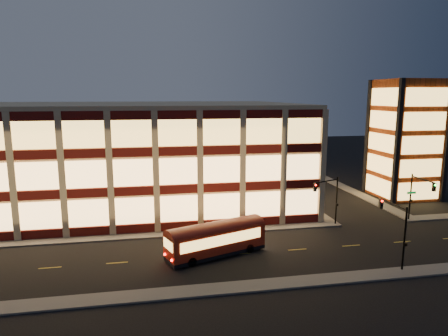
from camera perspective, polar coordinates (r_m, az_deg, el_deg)
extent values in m
plane|color=black|center=(45.61, -11.92, -9.94)|extent=(200.00, 200.00, 0.00)
cube|color=#514F4C|center=(46.72, -15.63, -9.51)|extent=(54.00, 2.00, 0.15)
cube|color=#514F4C|center=(65.46, 9.00, -3.52)|extent=(2.00, 30.00, 0.15)
cube|color=#514F4C|center=(69.85, 17.55, -3.00)|extent=(2.00, 30.00, 0.15)
cube|color=#514F4C|center=(33.68, -12.40, -17.47)|extent=(100.00, 2.00, 0.15)
cube|color=tan|center=(60.60, -14.67, 1.82)|extent=(50.00, 30.00, 14.00)
cube|color=tan|center=(59.99, -14.99, 8.69)|extent=(50.40, 30.40, 0.50)
cube|color=#470C0A|center=(47.36, -15.57, -8.50)|extent=(50.10, 0.25, 1.00)
cube|color=#FFBD6B|center=(46.75, -15.70, -6.06)|extent=(49.00, 0.20, 3.00)
cube|color=#470C0A|center=(65.04, 8.28, -3.07)|extent=(0.25, 30.10, 1.00)
cube|color=#FFBD6B|center=(64.58, 8.31, -1.26)|extent=(0.20, 29.00, 3.00)
cube|color=#470C0A|center=(46.15, -15.84, -3.32)|extent=(50.10, 0.25, 1.00)
cube|color=#FFBD6B|center=(45.73, -15.96, -0.76)|extent=(49.00, 0.20, 3.00)
cube|color=#470C0A|center=(64.16, 8.38, 0.75)|extent=(0.25, 30.10, 1.00)
cube|color=#FFBD6B|center=(63.84, 8.41, 2.61)|extent=(0.20, 29.00, 3.00)
cube|color=#470C0A|center=(45.34, -16.11, 2.09)|extent=(50.10, 0.25, 1.00)
cube|color=#FFBD6B|center=(45.12, -16.24, 4.73)|extent=(49.00, 0.20, 3.00)
cube|color=#470C0A|center=(63.58, 8.49, 4.66)|extent=(0.25, 30.10, 1.00)
cube|color=#FFBD6B|center=(63.40, 8.52, 6.55)|extent=(0.20, 29.00, 3.00)
cube|color=#8C3814|center=(67.33, 24.48, 3.77)|extent=(8.00, 8.00, 18.00)
cube|color=black|center=(61.80, 23.55, 3.33)|extent=(0.60, 0.60, 18.00)
cube|color=black|center=(66.60, 29.27, 3.32)|extent=(0.60, 0.60, 18.00)
cube|color=black|center=(68.53, 19.83, 4.19)|extent=(0.60, 0.60, 18.00)
cube|color=black|center=(72.89, 25.28, 4.15)|extent=(0.60, 0.60, 18.00)
cube|color=#FFC159|center=(65.20, 26.05, -2.97)|extent=(6.60, 0.16, 2.60)
cube|color=#FFC159|center=(66.21, 21.12, -2.41)|extent=(0.16, 6.60, 2.60)
cube|color=#FFC159|center=(64.56, 26.29, -0.03)|extent=(6.60, 0.16, 2.60)
cube|color=#FFC159|center=(65.58, 21.31, 0.49)|extent=(0.16, 6.60, 2.60)
cube|color=#FFC159|center=(64.10, 26.53, 2.96)|extent=(6.60, 0.16, 2.60)
cube|color=#FFC159|center=(65.13, 21.51, 3.43)|extent=(0.16, 6.60, 2.60)
cube|color=#FFC159|center=(63.81, 26.78, 5.99)|extent=(6.60, 0.16, 2.60)
cube|color=#FFC159|center=(64.84, 21.71, 6.42)|extent=(0.16, 6.60, 2.60)
cube|color=#FFC159|center=(63.71, 27.03, 9.03)|extent=(6.60, 0.16, 2.60)
cube|color=#FFC159|center=(64.74, 21.91, 9.41)|extent=(0.16, 6.60, 2.60)
cylinder|color=black|center=(50.48, 15.77, -4.55)|extent=(0.18, 0.18, 6.00)
cylinder|color=black|center=(48.46, 14.46, -1.82)|extent=(3.56, 1.63, 0.14)
cube|color=black|center=(47.19, 12.88, -2.70)|extent=(0.32, 0.32, 0.95)
sphere|color=#FF0C05|center=(46.96, 12.99, -2.39)|extent=(0.20, 0.20, 0.20)
cube|color=black|center=(50.41, 15.85, -5.05)|extent=(0.25, 0.18, 0.28)
cylinder|color=black|center=(55.58, 25.08, -3.79)|extent=(0.18, 0.18, 6.00)
cylinder|color=black|center=(53.45, 26.54, -1.47)|extent=(0.14, 4.00, 0.14)
cube|color=black|center=(52.01, 27.81, -2.45)|extent=(0.32, 0.32, 0.95)
sphere|color=#0CFF26|center=(51.81, 27.96, -2.16)|extent=(0.20, 0.20, 0.20)
cube|color=black|center=(55.51, 25.17, -4.24)|extent=(0.25, 0.18, 0.28)
cube|color=#0C7226|center=(55.33, 25.22, -3.22)|extent=(1.20, 0.06, 0.28)
cylinder|color=black|center=(39.56, 24.37, -9.26)|extent=(0.18, 0.18, 6.00)
cylinder|color=black|center=(40.36, 23.05, -4.77)|extent=(0.14, 4.00, 0.14)
cube|color=black|center=(42.10, 21.50, -4.76)|extent=(0.32, 0.32, 0.95)
sphere|color=#FF0C05|center=(41.88, 21.66, -4.42)|extent=(0.20, 0.20, 0.20)
cube|color=black|center=(39.54, 24.49, -9.90)|extent=(0.25, 0.18, 0.28)
cube|color=maroon|center=(39.88, -1.16, -10.10)|extent=(10.34, 5.86, 2.32)
cube|color=black|center=(40.38, -1.15, -11.91)|extent=(10.34, 5.86, 0.35)
cylinder|color=black|center=(38.05, -4.64, -13.23)|extent=(0.96, 0.60, 0.91)
cylinder|color=black|center=(39.90, -6.08, -12.10)|extent=(0.96, 0.60, 0.91)
cylinder|color=black|center=(41.06, 3.63, -11.39)|extent=(0.96, 0.60, 0.91)
cylinder|color=black|center=(42.78, 1.92, -10.46)|extent=(0.96, 0.60, 0.91)
cube|color=#FFC159|center=(38.73, -0.20, -10.26)|extent=(8.35, 3.14, 1.01)
cube|color=#FFC159|center=(40.84, -2.07, -9.15)|extent=(8.35, 3.14, 1.01)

